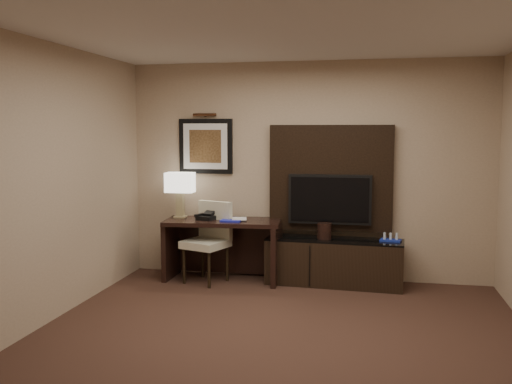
% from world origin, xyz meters
% --- Properties ---
extents(floor, '(4.50, 5.00, 0.01)m').
position_xyz_m(floor, '(0.00, 0.00, -0.01)').
color(floor, '#362018').
rests_on(floor, ground).
extents(ceiling, '(4.50, 5.00, 0.01)m').
position_xyz_m(ceiling, '(0.00, 0.00, 2.70)').
color(ceiling, silver).
rests_on(ceiling, wall_back).
extents(wall_back, '(4.50, 0.01, 2.70)m').
position_xyz_m(wall_back, '(0.00, 2.50, 1.35)').
color(wall_back, tan).
rests_on(wall_back, floor).
extents(wall_front, '(4.50, 0.01, 2.70)m').
position_xyz_m(wall_front, '(0.00, -2.50, 1.35)').
color(wall_front, tan).
rests_on(wall_front, floor).
extents(wall_left, '(0.01, 5.00, 2.70)m').
position_xyz_m(wall_left, '(-2.25, 0.00, 1.35)').
color(wall_left, tan).
rests_on(wall_left, floor).
extents(desk, '(1.46, 0.72, 0.76)m').
position_xyz_m(desk, '(-0.99, 2.15, 0.38)').
color(desk, black).
rests_on(desk, floor).
extents(credenza, '(1.65, 0.54, 0.56)m').
position_xyz_m(credenza, '(0.37, 2.20, 0.28)').
color(credenza, black).
rests_on(credenza, floor).
extents(tv_wall_panel, '(1.50, 0.12, 1.30)m').
position_xyz_m(tv_wall_panel, '(0.30, 2.44, 1.27)').
color(tv_wall_panel, black).
rests_on(tv_wall_panel, wall_back).
extents(tv, '(1.00, 0.08, 0.60)m').
position_xyz_m(tv, '(0.30, 2.34, 1.02)').
color(tv, black).
rests_on(tv, tv_wall_panel).
extents(artwork, '(0.70, 0.04, 0.70)m').
position_xyz_m(artwork, '(-1.30, 2.48, 1.65)').
color(artwork, black).
rests_on(artwork, wall_back).
extents(picture_light, '(0.04, 0.04, 0.30)m').
position_xyz_m(picture_light, '(-1.30, 2.44, 2.05)').
color(picture_light, '#432515').
rests_on(picture_light, wall_back).
extents(desk_chair, '(0.63, 0.67, 0.98)m').
position_xyz_m(desk_chair, '(-1.17, 2.00, 0.49)').
color(desk_chair, beige).
rests_on(desk_chair, floor).
extents(table_lamp, '(0.36, 0.25, 0.53)m').
position_xyz_m(table_lamp, '(-1.57, 2.24, 1.02)').
color(table_lamp, tan).
rests_on(table_lamp, desk).
extents(desk_phone, '(0.25, 0.24, 0.10)m').
position_xyz_m(desk_phone, '(-1.20, 2.11, 0.81)').
color(desk_phone, black).
rests_on(desk_phone, desk).
extents(blue_folder, '(0.25, 0.33, 0.02)m').
position_xyz_m(blue_folder, '(-0.86, 2.13, 0.77)').
color(blue_folder, '#1A20AD').
rests_on(blue_folder, desk).
extents(book, '(0.18, 0.06, 0.24)m').
position_xyz_m(book, '(-0.88, 2.14, 0.88)').
color(book, '#BCA794').
rests_on(book, desk).
extents(ice_bucket, '(0.18, 0.18, 0.19)m').
position_xyz_m(ice_bucket, '(0.25, 2.19, 0.65)').
color(ice_bucket, black).
rests_on(ice_bucket, credenza).
extents(minibar_tray, '(0.26, 0.19, 0.09)m').
position_xyz_m(minibar_tray, '(1.03, 2.21, 0.60)').
color(minibar_tray, navy).
rests_on(minibar_tray, credenza).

